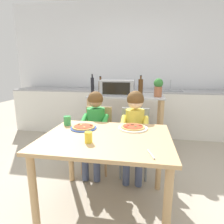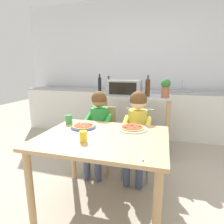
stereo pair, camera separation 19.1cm
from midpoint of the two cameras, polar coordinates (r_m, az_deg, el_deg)
The scene contains 19 objects.
ground_plane at distance 2.91m, azimuth 0.61°, elevation -13.68°, with size 10.55×10.55×0.00m, color #A89E8C.
back_wall_tiled at distance 4.23m, azimuth 4.24°, elevation 13.49°, with size 5.27×0.12×2.70m.
kitchen_counter at distance 3.92m, azimuth 3.46°, elevation 0.19°, with size 4.75×0.60×1.09m.
kitchen_island_cart at distance 3.02m, azimuth 2.42°, elevation -0.42°, with size 1.15×0.59×0.90m.
toaster_oven at distance 2.96m, azimuth -0.15°, elevation 7.42°, with size 0.51×0.35×0.23m.
bottle_squat_spirits at distance 2.96m, azimuth -7.78°, elevation 7.76°, with size 0.05×0.05×0.32m.
bottle_brown_beer at distance 3.19m, azimuth -5.21°, elevation 7.65°, with size 0.07×0.07×0.28m.
bottle_clear_vinegar at distance 2.87m, azimuth 6.71°, elevation 7.41°, with size 0.07×0.07×0.31m.
potted_herb_plant at distance 2.81m, azimuth 11.89°, elevation 7.43°, with size 0.13×0.13×0.27m.
dining_table at distance 1.72m, azimuth -4.96°, elevation -10.65°, with size 1.12×0.88×0.73m.
dining_chair_left at distance 2.48m, azimuth -6.64°, elevation -6.56°, with size 0.36×0.36×0.81m.
dining_chair_right at distance 2.38m, azimuth 4.54°, elevation -7.35°, with size 0.36×0.36×0.81m.
child_in_green_shirt at distance 2.32m, azimuth -7.59°, elevation -3.39°, with size 0.32×0.42×1.02m.
child_in_yellow_shirt at distance 2.21m, azimuth 4.36°, elevation -3.56°, with size 0.32×0.42×1.04m.
pizza_plate_blue_rimmed at distance 1.91m, azimuth -11.44°, elevation -4.60°, with size 0.26×0.26×0.03m.
pizza_plate_white at distance 1.87m, azimuth 3.42°, elevation -4.71°, with size 0.29×0.29×0.03m.
drinking_cup_green at distance 2.06m, azimuth -15.96°, elevation -2.55°, with size 0.07×0.07×0.10m, color green.
drinking_cup_yellow at distance 1.54m, azimuth -10.68°, elevation -7.56°, with size 0.06×0.06×0.09m, color yellow.
serving_spoon at distance 1.34m, azimuth 7.59°, elevation -12.56°, with size 0.01×0.01×0.14m, color #B7BABF.
Camera 1 is at (0.31, -1.54, 1.30)m, focal length 30.33 mm.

